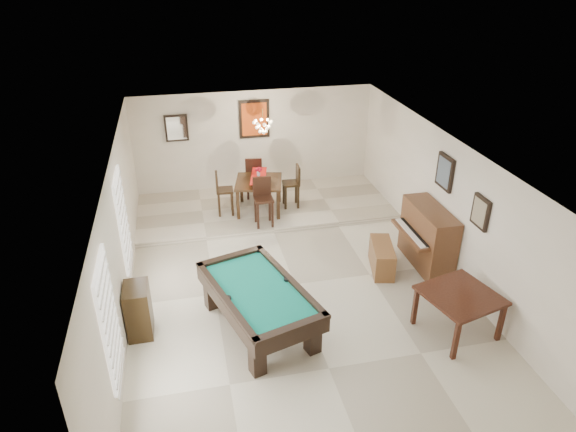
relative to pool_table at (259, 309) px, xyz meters
name	(u,v)px	position (x,y,z in m)	size (l,w,h in m)	color
ground_plane	(295,285)	(0.86, 1.08, -0.39)	(6.00, 9.00, 0.02)	beige
wall_back	(255,142)	(0.86, 5.58, 0.92)	(6.00, 0.04, 2.60)	silver
wall_front	(397,429)	(0.86, -3.42, 0.92)	(6.00, 0.04, 2.60)	silver
wall_left	(120,242)	(-2.14, 1.08, 0.92)	(0.04, 9.00, 2.60)	silver
wall_right	(450,207)	(3.86, 1.08, 0.92)	(0.04, 9.00, 2.60)	silver
ceiling	(296,155)	(0.86, 1.08, 2.22)	(6.00, 9.00, 0.04)	white
dining_step	(264,207)	(0.86, 4.33, -0.32)	(6.00, 2.50, 0.12)	beige
window_left_front	(109,320)	(-2.11, -1.12, 1.02)	(0.06, 1.00, 1.70)	white
window_left_rear	(123,220)	(-2.11, 1.68, 1.02)	(0.06, 1.00, 1.70)	white
pool_table	(259,309)	(0.00, 0.00, 0.00)	(1.25, 2.30, 0.77)	black
square_table	(457,313)	(3.13, -0.80, -0.01)	(1.09, 1.09, 0.75)	black
upright_piano	(421,238)	(3.43, 1.23, 0.23)	(0.82, 1.47, 1.22)	brown
piano_bench	(382,257)	(2.64, 1.22, -0.11)	(0.38, 0.98, 0.54)	brown
apothecary_chest	(138,310)	(-1.92, 0.31, 0.06)	(0.39, 0.59, 0.88)	black
dining_table	(259,193)	(0.70, 4.08, 0.17)	(1.05, 1.05, 0.87)	black
flower_vase	(258,172)	(0.70, 4.08, 0.71)	(0.12, 0.12, 0.21)	#AB0E22
dining_chair_south	(264,203)	(0.68, 3.33, 0.28)	(0.40, 0.40, 1.09)	black
dining_chair_north	(254,177)	(0.70, 4.85, 0.27)	(0.40, 0.40, 1.07)	black
dining_chair_west	(225,193)	(-0.09, 4.08, 0.25)	(0.38, 0.38, 1.02)	black
dining_chair_east	(291,186)	(1.48, 4.13, 0.25)	(0.38, 0.38, 1.02)	black
chandelier	(263,122)	(0.86, 4.28, 1.82)	(0.44, 0.44, 0.60)	#FFE5B2
back_painting	(254,119)	(0.86, 5.54, 1.52)	(0.75, 0.06, 0.95)	#D84C14
back_mirror	(176,128)	(-1.04, 5.54, 1.42)	(0.55, 0.06, 0.65)	white
right_picture_upper	(445,172)	(3.82, 1.38, 1.52)	(0.06, 0.55, 0.65)	slate
right_picture_lower	(481,212)	(3.82, 0.08, 1.32)	(0.06, 0.45, 0.55)	gray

